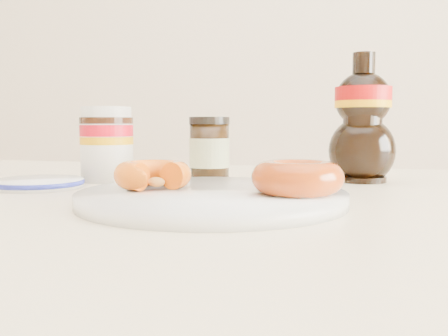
% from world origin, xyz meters
% --- Properties ---
extents(dining_table, '(1.40, 0.90, 0.75)m').
position_xyz_m(dining_table, '(0.00, 0.10, 0.67)').
color(dining_table, beige).
rests_on(dining_table, ground).
extents(plate, '(0.29, 0.29, 0.01)m').
position_xyz_m(plate, '(0.03, 0.04, 0.76)').
color(plate, white).
rests_on(plate, dining_table).
extents(donut_bitten, '(0.11, 0.11, 0.03)m').
position_xyz_m(donut_bitten, '(-0.04, 0.05, 0.78)').
color(donut_bitten, '#F85C0E').
rests_on(donut_bitten, plate).
extents(donut_whole, '(0.11, 0.11, 0.03)m').
position_xyz_m(donut_whole, '(0.12, 0.04, 0.78)').
color(donut_whole, '#8E2E09').
rests_on(donut_whole, plate).
extents(nutella_jar, '(0.08, 0.08, 0.11)m').
position_xyz_m(nutella_jar, '(-0.19, 0.21, 0.81)').
color(nutella_jar, white).
rests_on(nutella_jar, dining_table).
extents(syrup_bottle, '(0.10, 0.09, 0.19)m').
position_xyz_m(syrup_bottle, '(0.19, 0.31, 0.85)').
color(syrup_bottle, black).
rests_on(syrup_bottle, dining_table).
extents(dark_jar, '(0.06, 0.06, 0.10)m').
position_xyz_m(dark_jar, '(-0.03, 0.25, 0.80)').
color(dark_jar, black).
rests_on(dark_jar, dining_table).
extents(blue_rim_saucer, '(0.12, 0.12, 0.01)m').
position_xyz_m(blue_rim_saucer, '(-0.24, 0.11, 0.76)').
color(blue_rim_saucer, white).
rests_on(blue_rim_saucer, dining_table).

